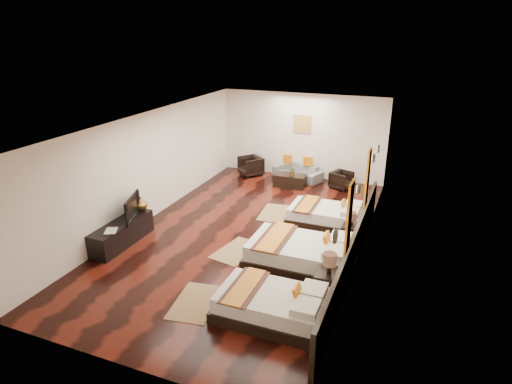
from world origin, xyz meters
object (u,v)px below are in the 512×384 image
at_px(bed_near, 273,305).
at_px(nightstand_a, 328,282).
at_px(book, 105,231).
at_px(tv, 128,207).
at_px(tv_console, 122,233).
at_px(figurine, 141,204).
at_px(sofa, 297,172).
at_px(table_plant, 292,171).
at_px(armchair_left, 251,166).
at_px(armchair_right, 341,180).
at_px(bed_far, 327,215).
at_px(bed_mid, 303,254).
at_px(nightstand_b, 350,232).
at_px(coffee_table, 290,181).

bearing_deg(bed_near, nightstand_a, 51.22).
bearing_deg(nightstand_a, book, -177.81).
bearing_deg(tv, tv_console, 149.62).
xyz_separation_m(bed_near, tv_console, (-4.19, 1.28, 0.02)).
xyz_separation_m(figurine, sofa, (2.47, 5.21, -0.47)).
xyz_separation_m(figurine, table_plant, (2.56, 4.35, -0.18)).
relative_size(armchair_left, armchair_right, 1.18).
distance_m(sofa, armchair_right, 1.60).
bearing_deg(figurine, table_plant, 59.53).
bearing_deg(bed_far, bed_mid, -89.88).
relative_size(nightstand_b, armchair_left, 1.10).
relative_size(nightstand_a, figurine, 2.75).
bearing_deg(armchair_left, book, -57.66).
height_order(tv, armchair_left, tv).
xyz_separation_m(sofa, table_plant, (0.09, -0.87, 0.29)).
bearing_deg(nightstand_b, nightstand_a, -90.00).
distance_m(armchair_left, table_plant, 1.80).
bearing_deg(coffee_table, nightstand_b, -51.87).
bearing_deg(tv_console, bed_far, 33.97).
distance_m(nightstand_a, nightstand_b, 2.36).
bearing_deg(tv_console, nightstand_a, -3.99).
height_order(sofa, table_plant, table_plant).
height_order(nightstand_a, table_plant, nightstand_a).
bearing_deg(bed_near, tv_console, 163.04).
relative_size(sofa, armchair_left, 2.36).
bearing_deg(table_plant, nightstand_a, -66.44).
bearing_deg(nightstand_a, sofa, 111.31).
bearing_deg(tv_console, nightstand_b, 22.15).
relative_size(coffee_table, table_plant, 3.55).
distance_m(bed_far, tv_console, 5.06).
bearing_deg(coffee_table, armchair_left, 159.76).
bearing_deg(bed_mid, nightstand_a, -50.90).
relative_size(figurine, armchair_right, 0.56).
relative_size(bed_far, armchair_left, 2.63).
bearing_deg(nightstand_a, bed_near, -128.78).
bearing_deg(armchair_left, coffee_table, 20.05).
xyz_separation_m(bed_mid, table_plant, (-1.64, 4.56, 0.25)).
relative_size(bed_far, tv, 1.92).
bearing_deg(armchair_right, tv, 163.24).
xyz_separation_m(bed_far, table_plant, (-1.64, 2.31, 0.29)).
relative_size(tv, figurine, 2.90).
bearing_deg(table_plant, armchair_right, 18.07).
bearing_deg(figurine, armchair_left, 79.97).
xyz_separation_m(bed_mid, nightstand_a, (0.75, -0.92, 0.03)).
xyz_separation_m(nightstand_a, table_plant, (-2.39, 5.48, 0.21)).
xyz_separation_m(sofa, armchair_left, (-1.59, -0.25, 0.08)).
bearing_deg(bed_far, figurine, -154.06).
distance_m(bed_mid, tv, 4.19).
bearing_deg(bed_far, nightstand_a, -76.67).
distance_m(nightstand_b, armchair_right, 3.71).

